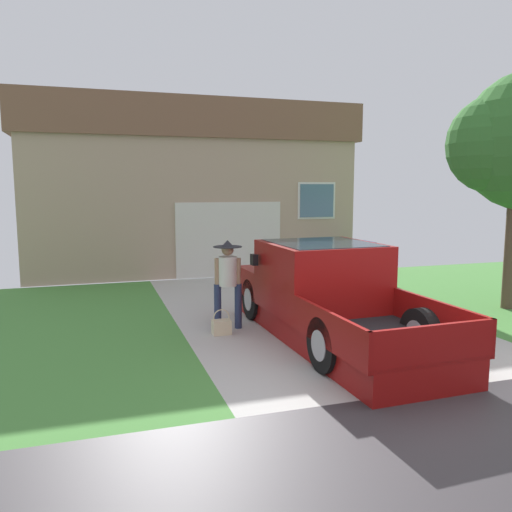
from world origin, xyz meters
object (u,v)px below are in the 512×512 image
at_px(pickup_truck, 324,295).
at_px(house_with_garage, 185,187).
at_px(person_with_hat, 228,276).
at_px(wheeled_trash_bin, 361,257).
at_px(handbag, 222,326).

distance_m(pickup_truck, house_with_garage, 9.20).
bearing_deg(person_with_hat, house_with_garage, 98.36).
bearing_deg(person_with_hat, wheeled_trash_bin, 52.76).
distance_m(person_with_hat, handbag, 0.94).
height_order(house_with_garage, wheeled_trash_bin, house_with_garage).
bearing_deg(house_with_garage, handbag, -95.87).
relative_size(person_with_hat, house_with_garage, 0.16).
xyz_separation_m(pickup_truck, handbag, (-1.72, 0.57, -0.57)).
bearing_deg(wheeled_trash_bin, handbag, -139.15).
bearing_deg(wheeled_trash_bin, pickup_truck, -124.94).
distance_m(person_with_hat, house_with_garage, 8.23).
xyz_separation_m(person_with_hat, wheeled_trash_bin, (5.14, 4.28, -0.43)).
height_order(pickup_truck, house_with_garage, house_with_garage).
bearing_deg(pickup_truck, wheeled_trash_bin, 53.57).
distance_m(handbag, house_with_garage, 8.79).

